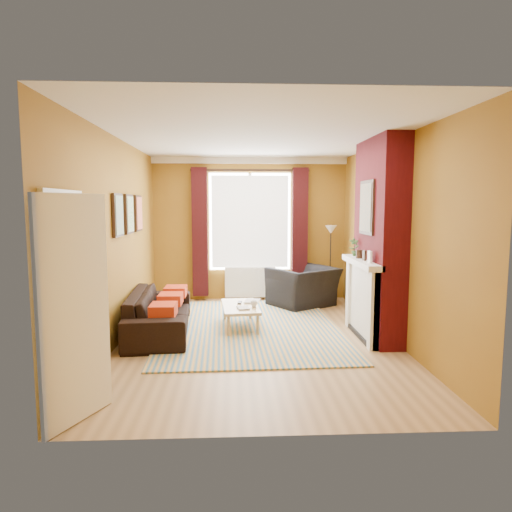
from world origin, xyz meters
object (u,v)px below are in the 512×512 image
at_px(coffee_table, 240,308).
at_px(floor_lamp, 331,242).
at_px(sofa, 160,312).
at_px(armchair, 303,287).
at_px(wicker_stool, 295,294).

distance_m(coffee_table, floor_lamp, 2.69).
distance_m(sofa, coffee_table, 1.21).
distance_m(sofa, armchair, 2.92).
relative_size(coffee_table, wicker_stool, 2.49).
distance_m(sofa, wicker_stool, 2.83).
bearing_deg(floor_lamp, sofa, -145.31).
bearing_deg(armchair, sofa, 1.79).
bearing_deg(armchair, coffee_table, 17.21).
relative_size(sofa, coffee_table, 1.94).
relative_size(wicker_stool, floor_lamp, 0.30).
bearing_deg(sofa, floor_lamp, -59.31).
bearing_deg(wicker_stool, floor_lamp, 24.99).
relative_size(armchair, wicker_stool, 2.54).
height_order(armchair, wicker_stool, armchair).
xyz_separation_m(armchair, coffee_table, (-1.20, -1.45, -0.05)).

